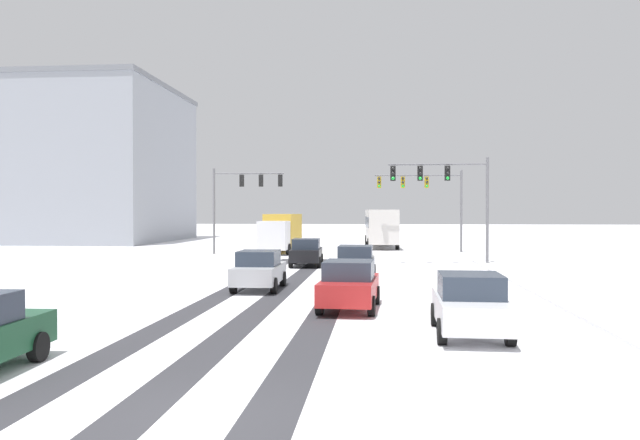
# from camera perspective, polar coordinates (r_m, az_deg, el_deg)

# --- Properties ---
(ground_plane) EXTENTS (300.00, 300.00, 0.00)m
(ground_plane) POSITION_cam_1_polar(r_m,az_deg,el_deg) (10.57, -11.44, -17.04)
(ground_plane) COLOR white
(wheel_track_left_lane) EXTENTS (0.95, 34.47, 0.01)m
(wheel_track_left_lane) POSITION_cam_1_polar(r_m,az_deg,el_deg) (25.57, 1.41, -6.47)
(wheel_track_left_lane) COLOR #38383D
(wheel_track_left_lane) RESTS_ON ground
(wheel_track_right_lane) EXTENTS (0.94, 34.47, 0.01)m
(wheel_track_right_lane) POSITION_cam_1_polar(r_m,az_deg,el_deg) (25.80, -3.43, -6.41)
(wheel_track_right_lane) COLOR #38383D
(wheel_track_right_lane) RESTS_ON ground
(wheel_track_center) EXTENTS (0.93, 34.47, 0.01)m
(wheel_track_center) POSITION_cam_1_polar(r_m,az_deg,el_deg) (26.21, -8.07, -6.30)
(wheel_track_center) COLOR #38383D
(wheel_track_center) RESTS_ON ground
(sidewalk_kerb_right) EXTENTS (4.00, 34.47, 0.12)m
(sidewalk_kerb_right) POSITION_cam_1_polar(r_m,az_deg,el_deg) (25.25, 23.81, -6.50)
(sidewalk_kerb_right) COLOR white
(sidewalk_kerb_right) RESTS_ON ground
(traffic_signal_far_right) EXTENTS (6.93, 0.58, 6.50)m
(traffic_signal_far_right) POSITION_cam_1_polar(r_m,az_deg,el_deg) (51.03, 9.55, 2.55)
(traffic_signal_far_right) COLOR slate
(traffic_signal_far_right) RESTS_ON ground
(traffic_signal_far_left) EXTENTS (5.41, 0.52, 6.50)m
(traffic_signal_far_left) POSITION_cam_1_polar(r_m,az_deg,el_deg) (48.20, -7.05, 2.60)
(traffic_signal_far_left) COLOR slate
(traffic_signal_far_left) RESTS_ON ground
(traffic_signal_near_right) EXTENTS (6.07, 0.42, 6.50)m
(traffic_signal_near_right) POSITION_cam_1_polar(r_m,az_deg,el_deg) (39.19, 11.39, 3.05)
(traffic_signal_near_right) COLOR slate
(traffic_signal_near_right) RESTS_ON ground
(car_black_lead) EXTENTS (1.95, 4.16, 1.62)m
(car_black_lead) POSITION_cam_1_polar(r_m,az_deg,el_deg) (37.45, -1.24, -2.92)
(car_black_lead) COLOR black
(car_black_lead) RESTS_ON ground
(car_grey_second) EXTENTS (1.89, 4.13, 1.62)m
(car_grey_second) POSITION_cam_1_polar(r_m,az_deg,el_deg) (29.99, 3.23, -3.84)
(car_grey_second) COLOR slate
(car_grey_second) RESTS_ON ground
(car_silver_third) EXTENTS (1.87, 4.12, 1.62)m
(car_silver_third) POSITION_cam_1_polar(r_m,az_deg,el_deg) (26.25, -5.51, -4.50)
(car_silver_third) COLOR #B7BABF
(car_silver_third) RESTS_ON ground
(car_red_fourth) EXTENTS (2.01, 4.19, 1.62)m
(car_red_fourth) POSITION_cam_1_polar(r_m,az_deg,el_deg) (20.92, 2.66, -5.85)
(car_red_fourth) COLOR red
(car_red_fourth) RESTS_ON ground
(car_white_fifth) EXTENTS (1.91, 4.14, 1.62)m
(car_white_fifth) POSITION_cam_1_polar(r_m,az_deg,el_deg) (17.05, 13.35, -7.39)
(car_white_fifth) COLOR silver
(car_white_fifth) RESTS_ON ground
(bus_oncoming) EXTENTS (3.04, 11.10, 3.38)m
(bus_oncoming) POSITION_cam_1_polar(r_m,az_deg,el_deg) (57.35, 5.51, -0.46)
(bus_oncoming) COLOR silver
(bus_oncoming) RESTS_ON ground
(box_truck_delivery) EXTENTS (2.50, 7.47, 3.02)m
(box_truck_delivery) POSITION_cam_1_polar(r_m,az_deg,el_deg) (49.28, -3.54, -1.08)
(box_truck_delivery) COLOR silver
(box_truck_delivery) RESTS_ON ground
(office_building_far_left_block) EXTENTS (24.13, 20.66, 16.71)m
(office_building_far_left_block) POSITION_cam_1_polar(r_m,az_deg,el_deg) (74.90, -22.11, 4.65)
(office_building_far_left_block) COLOR #9399A3
(office_building_far_left_block) RESTS_ON ground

